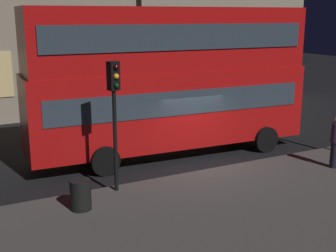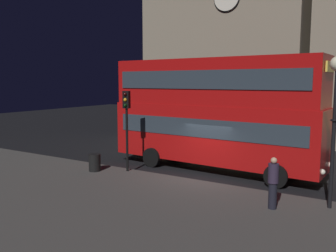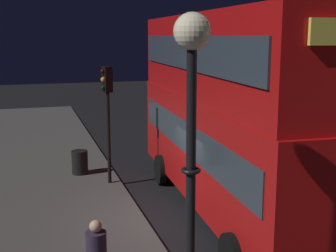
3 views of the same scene
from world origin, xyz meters
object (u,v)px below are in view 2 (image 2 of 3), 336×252
(pedestrian, at_px, (273,182))
(litter_bin, at_px, (95,162))
(double_decker_bus, at_px, (213,109))
(traffic_light_near_kerb, at_px, (127,114))
(street_lamp, at_px, (336,97))

(pedestrian, xyz_separation_m, litter_bin, (-9.05, 0.70, -0.52))
(double_decker_bus, relative_size, traffic_light_near_kerb, 2.80)
(street_lamp, bearing_deg, traffic_light_near_kerb, 177.53)
(street_lamp, relative_size, pedestrian, 2.88)
(double_decker_bus, height_order, traffic_light_near_kerb, double_decker_bus)
(double_decker_bus, xyz_separation_m, litter_bin, (-4.74, -3.68, -2.62))
(double_decker_bus, distance_m, traffic_light_near_kerb, 4.40)
(double_decker_bus, bearing_deg, litter_bin, -139.02)
(double_decker_bus, distance_m, litter_bin, 6.55)
(street_lamp, height_order, pedestrian, street_lamp)
(pedestrian, height_order, litter_bin, pedestrian)
(double_decker_bus, height_order, pedestrian, double_decker_bus)
(pedestrian, relative_size, litter_bin, 2.13)
(traffic_light_near_kerb, bearing_deg, pedestrian, -24.94)
(street_lamp, bearing_deg, pedestrian, -146.56)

